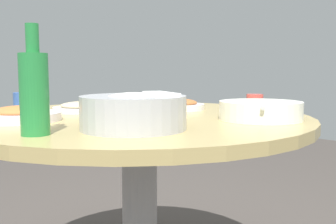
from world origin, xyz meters
TOP-DOWN VIEW (x-y plane):
  - round_dining_table at (0.00, 0.00)m, footprint 1.19×1.19m
  - rice_bowl at (-0.23, 0.22)m, footprint 0.29×0.29m
  - soup_bowl at (-0.36, -0.20)m, footprint 0.26×0.26m
  - dish_tofu_braise at (0.15, 0.36)m, footprint 0.25×0.25m
  - dish_noodles at (0.26, 0.06)m, footprint 0.24×0.24m
  - dish_stirfry at (0.05, -0.25)m, footprint 0.21×0.21m
  - dish_greens at (0.38, -0.24)m, footprint 0.21×0.21m
  - green_bottle at (-0.14, 0.45)m, footprint 0.07×0.07m
  - tea_cup_near at (0.51, 0.20)m, footprint 0.06×0.06m
  - tea_cup_far at (-0.18, -0.45)m, footprint 0.07×0.07m

SIDE VIEW (x-z plane):
  - round_dining_table at x=0.00m, z-range 0.24..0.97m
  - dish_noodles at x=0.26m, z-range 0.72..0.76m
  - dish_stirfry at x=0.05m, z-range 0.72..0.76m
  - dish_tofu_braise at x=0.15m, z-range 0.72..0.77m
  - dish_greens at x=0.38m, z-range 0.72..0.77m
  - soup_bowl at x=-0.36m, z-range 0.72..0.78m
  - tea_cup_far at x=-0.18m, z-range 0.72..0.79m
  - tea_cup_near at x=0.51m, z-range 0.72..0.79m
  - rice_bowl at x=-0.23m, z-range 0.72..0.82m
  - green_bottle at x=-0.14m, z-range 0.70..0.96m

